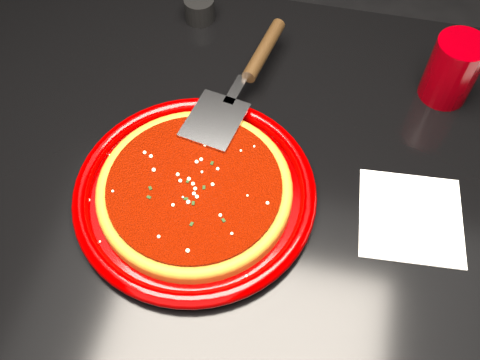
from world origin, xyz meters
name	(u,v)px	position (x,y,z in m)	size (l,w,h in m)	color
floor	(240,325)	(0.00, 0.00, -0.01)	(4.00, 4.00, 0.01)	black
table	(240,267)	(0.00, 0.00, 0.38)	(1.20, 0.80, 0.75)	black
plate	(195,192)	(-0.05, -0.07, 0.76)	(0.35, 0.35, 0.03)	#730000
pizza_crust	(195,191)	(-0.05, -0.07, 0.77)	(0.28, 0.28, 0.01)	#8E5417
pizza_crust_rim	(195,188)	(-0.05, -0.07, 0.77)	(0.28, 0.28, 0.02)	#8E5417
pizza_sauce	(194,186)	(-0.05, -0.07, 0.78)	(0.25, 0.25, 0.01)	#640B00
parmesan_dusting	(194,183)	(-0.05, -0.07, 0.79)	(0.24, 0.24, 0.01)	beige
basil_flecks	(194,184)	(-0.05, -0.07, 0.79)	(0.22, 0.22, 0.00)	black
pizza_server	(243,81)	(-0.03, 0.13, 0.79)	(0.10, 0.34, 0.03)	silver
cup	(452,70)	(0.30, 0.22, 0.81)	(0.08, 0.08, 0.11)	#770005
napkin_a	(411,217)	(0.26, -0.03, 0.75)	(0.15, 0.15, 0.00)	silver
ramekin	(200,9)	(-0.15, 0.31, 0.77)	(0.06, 0.06, 0.04)	black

